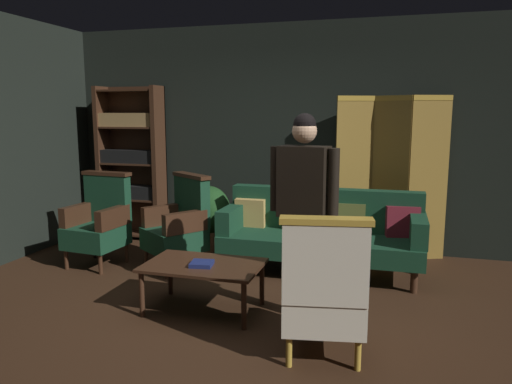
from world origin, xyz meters
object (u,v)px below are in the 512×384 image
(armchair_gilt_accent, at_px, (324,290))
(armchair_wing_left, at_px, (179,225))
(bookshelf, at_px, (132,160))
(potted_plant, at_px, (209,214))
(folding_screen, at_px, (390,175))
(velvet_couch, at_px, (322,230))
(armchair_wing_right, at_px, (99,222))
(book_navy_cloth, at_px, (202,264))
(coffee_table, at_px, (203,269))
(standing_figure, at_px, (304,197))

(armchair_gilt_accent, bearing_deg, armchair_wing_left, 139.36)
(bookshelf, xyz_separation_m, potted_plant, (1.25, -0.35, -0.59))
(folding_screen, xyz_separation_m, velvet_couch, (-0.68, -0.78, -0.53))
(armchair_wing_left, relative_size, potted_plant, 1.27)
(armchair_gilt_accent, xyz_separation_m, armchair_wing_left, (-1.81, 1.55, 0.00))
(bookshelf, xyz_separation_m, velvet_couch, (2.70, -0.74, -0.61))
(armchair_wing_right, relative_size, book_navy_cloth, 5.68)
(armchair_gilt_accent, height_order, armchair_wing_right, same)
(folding_screen, bearing_deg, armchair_wing_right, -158.66)
(armchair_wing_left, bearing_deg, armchair_gilt_accent, -40.64)
(coffee_table, distance_m, standing_figure, 1.07)
(armchair_wing_left, height_order, potted_plant, armchair_wing_left)
(bookshelf, bearing_deg, armchair_wing_left, -42.09)
(velvet_couch, xyz_separation_m, coffee_table, (-0.82, -1.35, -0.08))
(velvet_couch, relative_size, armchair_wing_left, 2.04)
(velvet_couch, distance_m, armchair_gilt_accent, 1.90)
(coffee_table, bearing_deg, armchair_wing_left, 124.27)
(folding_screen, relative_size, bookshelf, 0.93)
(velvet_couch, height_order, standing_figure, standing_figure)
(potted_plant, xyz_separation_m, book_navy_cloth, (0.64, -1.79, -0.03))
(folding_screen, height_order, velvet_couch, folding_screen)
(armchair_wing_right, relative_size, potted_plant, 1.27)
(bookshelf, bearing_deg, coffee_table, -48.04)
(velvet_couch, distance_m, armchair_wing_right, 2.49)
(armchair_wing_left, bearing_deg, armchair_wing_right, -173.05)
(folding_screen, bearing_deg, potted_plant, -169.60)
(standing_figure, bearing_deg, potted_plant, 132.36)
(armchair_gilt_accent, relative_size, standing_figure, 0.61)
(coffee_table, height_order, potted_plant, potted_plant)
(bookshelf, distance_m, velvet_couch, 2.87)
(potted_plant, bearing_deg, bookshelf, 164.35)
(bookshelf, height_order, armchair_gilt_accent, bookshelf)
(standing_figure, bearing_deg, folding_screen, 71.68)
(coffee_table, bearing_deg, armchair_wing_right, 150.86)
(bookshelf, height_order, armchair_wing_left, bookshelf)
(armchair_wing_left, bearing_deg, potted_plant, 84.68)
(bookshelf, distance_m, armchair_wing_right, 1.34)
(coffee_table, height_order, armchair_wing_left, armchair_wing_left)
(bookshelf, relative_size, armchair_wing_right, 1.97)
(folding_screen, relative_size, coffee_table, 1.90)
(armchair_wing_right, xyz_separation_m, book_navy_cloth, (1.63, -0.96, -0.05))
(folding_screen, relative_size, armchair_gilt_accent, 1.83)
(coffee_table, relative_size, armchair_wing_left, 0.96)
(velvet_couch, bearing_deg, armchair_gilt_accent, -81.27)
(armchair_wing_left, bearing_deg, standing_figure, -30.18)
(standing_figure, bearing_deg, armchair_wing_right, 162.45)
(bookshelf, xyz_separation_m, armchair_wing_right, (0.25, -1.18, -0.58))
(standing_figure, bearing_deg, coffee_table, -171.47)
(standing_figure, distance_m, potted_plant, 2.25)
(folding_screen, bearing_deg, velvet_couch, -131.02)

